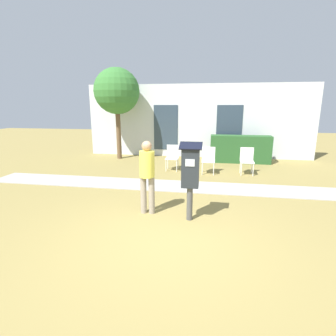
# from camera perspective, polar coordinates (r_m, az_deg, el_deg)

# --- Properties ---
(ground_plane) EXTENTS (40.00, 40.00, 0.00)m
(ground_plane) POSITION_cam_1_polar(r_m,az_deg,el_deg) (4.76, 0.09, -15.26)
(ground_plane) COLOR olive
(sidewalk) EXTENTS (12.00, 1.10, 0.02)m
(sidewalk) POSITION_cam_1_polar(r_m,az_deg,el_deg) (7.58, 3.95, -4.03)
(sidewalk) COLOR #A3A099
(sidewalk) RESTS_ON ground
(building_facade) EXTENTS (10.00, 0.26, 3.20)m
(building_facade) POSITION_cam_1_polar(r_m,az_deg,el_deg) (11.93, 6.37, 10.10)
(building_facade) COLOR silver
(building_facade) RESTS_ON ground
(parking_meter) EXTENTS (0.44, 0.31, 1.59)m
(parking_meter) POSITION_cam_1_polar(r_m,az_deg,el_deg) (5.17, 4.87, -0.79)
(parking_meter) COLOR #4C4C4C
(parking_meter) RESTS_ON ground
(person_standing) EXTENTS (0.32, 0.32, 1.58)m
(person_standing) POSITION_cam_1_polar(r_m,az_deg,el_deg) (5.52, -4.56, -0.81)
(person_standing) COLOR gray
(person_standing) RESTS_ON ground
(outdoor_chair_left) EXTENTS (0.44, 0.44, 0.90)m
(outdoor_chair_left) POSITION_cam_1_polar(r_m,az_deg,el_deg) (9.45, 0.99, 2.76)
(outdoor_chair_left) COLOR white
(outdoor_chair_left) RESTS_ON ground
(outdoor_chair_middle) EXTENTS (0.44, 0.44, 0.90)m
(outdoor_chair_middle) POSITION_cam_1_polar(r_m,az_deg,el_deg) (9.08, 8.79, 2.16)
(outdoor_chair_middle) COLOR white
(outdoor_chair_middle) RESTS_ON ground
(outdoor_chair_right) EXTENTS (0.44, 0.44, 0.90)m
(outdoor_chair_right) POSITION_cam_1_polar(r_m,az_deg,el_deg) (9.25, 16.80, 1.95)
(outdoor_chair_right) COLOR white
(outdoor_chair_right) RESTS_ON ground
(hedge_row) EXTENTS (2.39, 0.60, 1.10)m
(hedge_row) POSITION_cam_1_polar(r_m,az_deg,el_deg) (11.08, 15.42, 3.99)
(hedge_row) COLOR #285628
(hedge_row) RESTS_ON ground
(tree) EXTENTS (1.90, 1.90, 3.82)m
(tree) POSITION_cam_1_polar(r_m,az_deg,el_deg) (11.57, -11.09, 16.01)
(tree) COLOR brown
(tree) RESTS_ON ground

